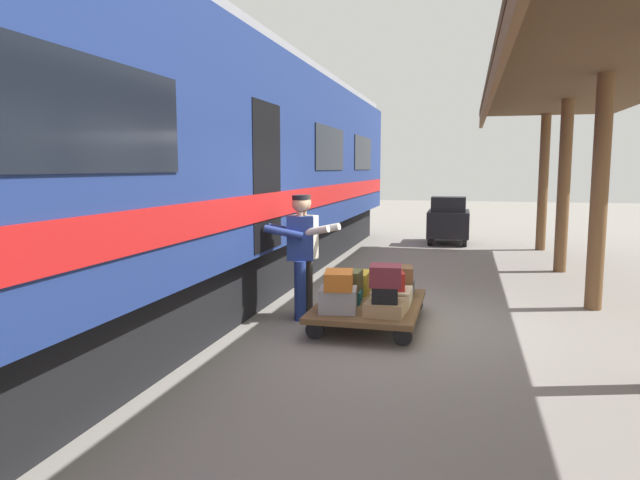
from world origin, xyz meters
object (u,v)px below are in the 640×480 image
Objects in this scene: suitcase_gray_aluminum at (338,300)px; suitcase_burgundy_valise at (386,275)px; suitcase_cream_canvas at (392,296)px; suitcase_orange_carryall at (339,280)px; suitcase_red_plastic at (389,280)px; suitcase_slate_roller at (397,289)px; suitcase_black_hardshell at (385,293)px; train_car at (168,169)px; baggage_tug at (448,221)px; suitcase_teal_softside at (347,295)px; suitcase_brown_leather at (398,275)px; porter_by_door at (305,251)px; suitcase_yellow_case at (355,282)px; suitcase_olive_duffel at (349,280)px; porter_in_overalls at (299,252)px; suitcase_tan_vintage at (386,308)px; luggage_cart at (369,306)px.

suitcase_gray_aluminum is 0.68m from suitcase_burgundy_valise.
suitcase_orange_carryall is (0.59, 0.59, 0.30)m from suitcase_cream_canvas.
suitcase_red_plastic is (-0.55, -0.57, -0.09)m from suitcase_orange_carryall.
suitcase_black_hardshell is (0.01, 1.16, 0.18)m from suitcase_slate_roller.
baggage_tug is (-3.67, -8.67, -1.43)m from train_car.
suitcase_red_plastic reaches higher than suitcase_cream_canvas.
suitcase_brown_leather is at bearing -137.87° from suitcase_teal_softside.
suitcase_gray_aluminum is 0.60m from suitcase_black_hardshell.
porter_by_door is at bearing -17.96° from suitcase_teal_softside.
suitcase_yellow_case is at bearing 82.69° from baggage_tug.
suitcase_cream_canvas is 0.83m from suitcase_gray_aluminum.
suitcase_cream_canvas is at bearing 87.08° from baggage_tug.
suitcase_olive_duffel is (-0.03, 0.04, 0.21)m from suitcase_teal_softside.
suitcase_slate_roller is 1.49m from porter_in_overalls.
suitcase_teal_softside is 0.91× the size of suitcase_tan_vintage.
suitcase_red_plastic is at bearing 178.20° from suitcase_teal_softside.
suitcase_black_hardshell is 0.98× the size of suitcase_olive_duffel.
suitcase_brown_leather is (-0.01, 0.01, 0.20)m from suitcase_slate_roller.
porter_by_door is (0.65, -0.21, 0.55)m from suitcase_teal_softside.
suitcase_brown_leather is at bearing -134.56° from suitcase_olive_duffel.
baggage_tug is (-0.45, -9.28, 0.25)m from suitcase_tan_vintage.
suitcase_red_plastic reaches higher than suitcase_brown_leather.
suitcase_olive_duffel reaches higher than suitcase_gray_aluminum.
suitcase_red_plastic reaches higher than suitcase_slate_roller.
train_car is 3.69m from suitcase_tan_vintage.
suitcase_cream_canvas is (-3.22, 0.04, -1.67)m from train_car.
porter_in_overalls is at bearing 21.68° from suitcase_slate_roller.
suitcase_tan_vintage is at bearing 180.00° from suitcase_gray_aluminum.
train_car reaches higher than suitcase_cream_canvas.
suitcase_slate_roller is 1.18m from suitcase_black_hardshell.
luggage_cart is 5.02× the size of suitcase_olive_duffel.
suitcase_brown_leather reaches higher than suitcase_cream_canvas.
suitcase_orange_carryall is at bearing 83.67° from baggage_tug.
suitcase_tan_vintage is (0.00, 0.57, -0.02)m from suitcase_cream_canvas.
train_car is at bearing 4.80° from porter_by_door.
suitcase_olive_duffel is 8.82m from baggage_tug.
train_car is 36.19× the size of suitcase_cream_canvas.
suitcase_orange_carryall is at bearing 45.00° from suitcase_cream_canvas.
suitcase_black_hardshell is 0.24× the size of baggage_tug.
suitcase_yellow_case is 1.29m from suitcase_tan_vintage.
suitcase_black_hardshell is at bearing 89.34° from suitcase_slate_roller.
suitcase_brown_leather is at bearing -95.11° from suitcase_red_plastic.
suitcase_cream_canvas is 0.72m from suitcase_burgundy_valise.
suitcase_slate_roller is at bearing -116.96° from suitcase_orange_carryall.
suitcase_brown_leather is 1.15m from suitcase_black_hardshell.
porter_in_overalls reaches higher than suitcase_tan_vintage.
suitcase_black_hardshell reaches higher than suitcase_slate_roller.
suitcase_black_hardshell is (-0.59, 1.16, 0.12)m from suitcase_yellow_case.
suitcase_orange_carryall is 1.23× the size of suitcase_olive_duffel.
suitcase_tan_vintage is (-0.60, 1.13, -0.06)m from suitcase_yellow_case.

